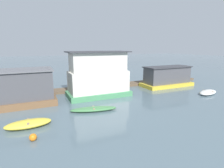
# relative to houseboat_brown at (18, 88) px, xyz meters

# --- Properties ---
(ground_plane) EXTENTS (200.00, 200.00, 0.00)m
(ground_plane) POSITION_rel_houseboat_brown_xyz_m (9.63, 0.06, -1.67)
(ground_plane) COLOR slate
(dock_walkway) EXTENTS (33.80, 2.08, 0.30)m
(dock_walkway) POSITION_rel_houseboat_brown_xyz_m (9.63, 3.27, -1.52)
(dock_walkway) COLOR brown
(dock_walkway) RESTS_ON ground_plane
(houseboat_brown) EXTENTS (6.81, 4.02, 3.46)m
(houseboat_brown) POSITION_rel_houseboat_brown_xyz_m (0.00, 0.00, 0.00)
(houseboat_brown) COLOR brown
(houseboat_brown) RESTS_ON ground_plane
(houseboat_green) EXTENTS (7.07, 3.55, 5.12)m
(houseboat_green) POSITION_rel_houseboat_brown_xyz_m (8.21, -0.26, 0.70)
(houseboat_green) COLOR #4C9360
(houseboat_green) RESTS_ON ground_plane
(houseboat_yellow) EXTENTS (7.50, 3.21, 2.85)m
(houseboat_yellow) POSITION_rel_houseboat_brown_xyz_m (19.03, 0.50, -0.33)
(houseboat_yellow) COLOR gold
(houseboat_yellow) RESTS_ON ground_plane
(dinghy_yellow) EXTENTS (3.10, 1.36, 0.52)m
(dinghy_yellow) POSITION_rel_houseboat_brown_xyz_m (0.86, -5.89, -1.41)
(dinghy_yellow) COLOR yellow
(dinghy_yellow) RESTS_ON ground_plane
(dinghy_green) EXTENTS (4.25, 1.91, 0.36)m
(dinghy_green) POSITION_rel_houseboat_brown_xyz_m (6.10, -4.77, -1.49)
(dinghy_green) COLOR #47844C
(dinghy_green) RESTS_ON ground_plane
(dinghy_white) EXTENTS (3.44, 2.27, 0.45)m
(dinghy_white) POSITION_rel_houseboat_brown_xyz_m (20.46, -5.09, -1.45)
(dinghy_white) COLOR white
(dinghy_white) RESTS_ON ground_plane
(mooring_post_near_left) EXTENTS (0.26, 0.26, 1.75)m
(mooring_post_near_left) POSITION_rel_houseboat_brown_xyz_m (21.36, 1.98, -0.80)
(mooring_post_near_left) COLOR brown
(mooring_post_near_left) RESTS_ON ground_plane
(mooring_post_centre) EXTENTS (0.28, 0.28, 2.16)m
(mooring_post_centre) POSITION_rel_houseboat_brown_xyz_m (20.40, 1.98, -0.59)
(mooring_post_centre) COLOR brown
(mooring_post_centre) RESTS_ON ground_plane
(mooring_post_near_right) EXTENTS (0.27, 0.27, 1.69)m
(mooring_post_near_right) POSITION_rel_houseboat_brown_xyz_m (-0.81, 1.98, -0.83)
(mooring_post_near_right) COLOR brown
(mooring_post_near_right) RESTS_ON ground_plane
(buoy_orange) EXTENTS (0.45, 0.45, 0.45)m
(buoy_orange) POSITION_rel_houseboat_brown_xyz_m (1.13, -8.02, -1.45)
(buoy_orange) COLOR orange
(buoy_orange) RESTS_ON ground_plane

